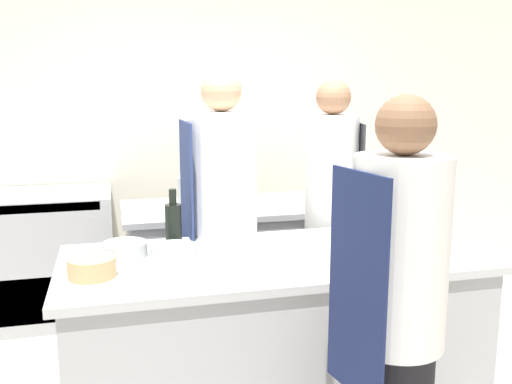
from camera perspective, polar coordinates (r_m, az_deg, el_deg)
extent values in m
cube|color=silver|center=(4.77, -5.35, 6.76)|extent=(8.00, 0.06, 2.80)
cube|color=#A8AAAF|center=(2.97, 1.73, -15.13)|extent=(1.96, 0.85, 0.87)
cube|color=#B7BABC|center=(2.80, 1.79, -6.74)|extent=(2.04, 0.88, 0.04)
cube|color=#A8AAAF|center=(4.06, -1.21, -7.84)|extent=(1.59, 0.71, 0.87)
cube|color=#A8AAAF|center=(3.94, -1.23, -1.56)|extent=(1.65, 0.74, 0.04)
cube|color=#A8AAAF|center=(4.51, -20.34, -6.07)|extent=(0.98, 0.69, 0.95)
cube|color=black|center=(4.26, -20.60, -10.12)|extent=(0.79, 0.01, 0.33)
cube|color=black|center=(4.08, -21.21, -1.56)|extent=(0.84, 0.01, 0.06)
cylinder|color=silver|center=(2.14, 14.15, -5.88)|extent=(0.35, 0.35, 0.71)
cube|color=#19234C|center=(2.06, 10.04, -9.25)|extent=(0.07, 0.33, 0.82)
sphere|color=brown|center=(2.05, 14.74, 6.50)|extent=(0.21, 0.21, 0.21)
cylinder|color=black|center=(3.74, 7.27, -10.10)|extent=(0.27, 0.27, 0.81)
cylinder|color=white|center=(3.54, 7.57, 1.69)|extent=(0.32, 0.32, 0.74)
cube|color=#2D2D33|center=(3.58, 10.16, 0.01)|extent=(0.09, 0.30, 0.85)
sphere|color=#9E7051|center=(3.50, 7.77, 9.40)|extent=(0.21, 0.21, 0.21)
cylinder|color=black|center=(3.40, -3.25, -12.03)|extent=(0.33, 0.33, 0.83)
cylinder|color=white|center=(3.18, -3.40, 1.22)|extent=(0.39, 0.39, 0.75)
cube|color=navy|center=(3.16, -6.93, -0.86)|extent=(0.02, 0.37, 0.87)
sphere|color=tan|center=(3.13, -3.51, 10.04)|extent=(0.22, 0.22, 0.22)
cylinder|color=#2D5175|center=(2.70, 9.26, -5.70)|extent=(0.06, 0.06, 0.13)
cylinder|color=#2D5175|center=(2.67, 9.32, -3.83)|extent=(0.03, 0.03, 0.05)
cylinder|color=#B2A84C|center=(2.61, 9.85, -5.54)|extent=(0.07, 0.07, 0.20)
cylinder|color=#B2A84C|center=(2.57, 9.95, -2.60)|extent=(0.03, 0.03, 0.08)
cylinder|color=silver|center=(2.84, 18.52, -5.11)|extent=(0.06, 0.06, 0.15)
cylinder|color=silver|center=(2.81, 18.65, -3.08)|extent=(0.03, 0.03, 0.06)
cylinder|color=black|center=(3.00, -8.26, -3.20)|extent=(0.09, 0.09, 0.21)
cylinder|color=black|center=(2.97, -8.34, -0.48)|extent=(0.04, 0.04, 0.08)
cylinder|color=#B7BABC|center=(2.84, -13.00, -5.62)|extent=(0.22, 0.22, 0.07)
cylinder|color=tan|center=(2.59, -16.09, -7.25)|extent=(0.21, 0.21, 0.09)
cylinder|color=#B7BABC|center=(2.81, -8.19, -5.84)|extent=(0.23, 0.23, 0.05)
cylinder|color=white|center=(2.98, -0.81, -4.45)|extent=(0.08, 0.08, 0.08)
cube|color=white|center=(2.56, -3.22, -7.92)|extent=(0.39, 0.24, 0.01)
cylinder|color=#A8AAAF|center=(3.95, -6.19, 0.12)|extent=(0.23, 0.23, 0.19)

